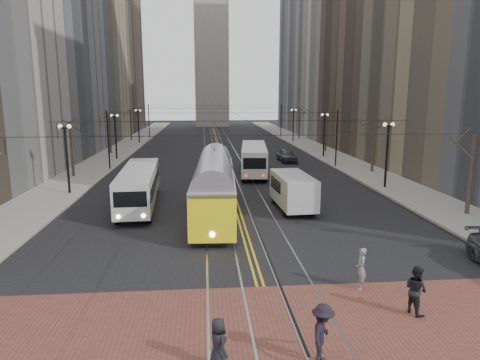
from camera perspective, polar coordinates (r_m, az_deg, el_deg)
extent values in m
plane|color=black|center=(20.03, 2.38, -12.84)|extent=(260.00, 260.00, 0.00)
cube|color=gray|center=(64.91, -16.05, 3.56)|extent=(5.00, 140.00, 0.15)
cube|color=gray|center=(65.99, 10.49, 3.92)|extent=(5.00, 140.00, 0.15)
cube|color=brown|center=(16.49, 4.21, -18.43)|extent=(25.00, 6.00, 0.01)
cube|color=gray|center=(63.72, -2.67, 3.78)|extent=(4.80, 130.00, 0.02)
cube|color=gold|center=(63.72, -2.67, 3.79)|extent=(0.42, 130.00, 0.01)
cube|color=slate|center=(68.78, -25.70, 17.48)|extent=(16.00, 20.00, 34.00)
cube|color=brown|center=(107.36, -18.04, 16.95)|extent=(16.00, 20.00, 40.00)
cube|color=brown|center=(70.50, 19.46, 17.74)|extent=(16.00, 20.00, 34.00)
cube|color=#AFABA4|center=(91.06, 15.59, 22.05)|extent=(20.00, 20.00, 52.00)
cube|color=slate|center=(108.46, 10.57, 17.22)|extent=(16.00, 20.00, 40.00)
cube|color=#B2AFA5|center=(121.81, -3.89, 20.49)|extent=(9.00, 9.00, 56.00)
cylinder|color=black|center=(38.27, -22.04, 2.30)|extent=(0.20, 0.20, 5.60)
cylinder|color=black|center=(57.54, -16.24, 5.36)|extent=(0.20, 0.20, 5.60)
cylinder|color=black|center=(77.18, -13.36, 6.86)|extent=(0.20, 0.20, 5.60)
cylinder|color=black|center=(39.91, 18.96, 2.84)|extent=(0.20, 0.20, 5.60)
cylinder|color=black|center=(58.65, 11.14, 5.70)|extent=(0.20, 0.20, 5.60)
cylinder|color=black|center=(78.01, 7.12, 7.12)|extent=(0.20, 0.20, 5.60)
cylinder|color=#382D23|center=(46.44, -21.54, 3.75)|extent=(0.28, 0.28, 5.60)
cylinder|color=#382D23|center=(63.80, -16.97, 5.85)|extent=(0.28, 0.28, 5.60)
cylinder|color=#382D23|center=(81.44, -14.35, 7.03)|extent=(0.28, 0.28, 5.60)
cylinder|color=#382D23|center=(33.04, 28.38, 0.49)|extent=(0.28, 0.28, 5.60)
cylinder|color=#382D23|center=(48.00, 17.35, 4.24)|extent=(0.28, 0.28, 5.60)
cylinder|color=#382D23|center=(64.94, 11.41, 6.20)|extent=(0.28, 0.28, 5.60)
cylinder|color=#382D23|center=(82.33, 7.92, 7.30)|extent=(0.28, 0.28, 5.60)
cylinder|color=black|center=(63.20, -4.10, 9.16)|extent=(0.03, 120.00, 0.03)
cylinder|color=black|center=(63.31, -1.34, 9.19)|extent=(0.03, 120.00, 0.03)
cylinder|color=black|center=(49.54, -17.16, 5.03)|extent=(0.16, 0.16, 6.60)
cylinder|color=black|center=(84.95, -12.05, 7.62)|extent=(0.16, 0.16, 6.60)
cylinder|color=black|center=(50.74, 12.75, 5.39)|extent=(0.16, 0.16, 6.60)
cylinder|color=black|center=(85.66, 5.50, 7.84)|extent=(0.16, 0.16, 6.60)
cube|color=silver|center=(32.75, -13.31, -1.01)|extent=(2.96, 11.45, 2.84)
cube|color=yellow|center=(29.54, -3.44, -1.57)|extent=(3.20, 14.13, 3.31)
cube|color=silver|center=(45.39, 1.86, 2.71)|extent=(3.68, 11.68, 2.99)
cube|color=#BDBDBD|center=(31.18, 7.05, -1.64)|extent=(2.53, 5.93, 2.58)
imported|color=#3F4347|center=(54.33, 6.25, 3.32)|extent=(2.15, 4.89, 1.64)
imported|color=black|center=(13.76, -2.92, -20.97)|extent=(0.80, 0.93, 1.62)
imported|color=gray|center=(19.31, 15.82, -11.27)|extent=(0.52, 0.71, 1.80)
imported|color=black|center=(17.93, 22.41, -13.36)|extent=(0.98, 1.10, 1.88)
imported|color=black|center=(14.12, 10.95, -19.53)|extent=(1.18, 1.44, 1.93)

